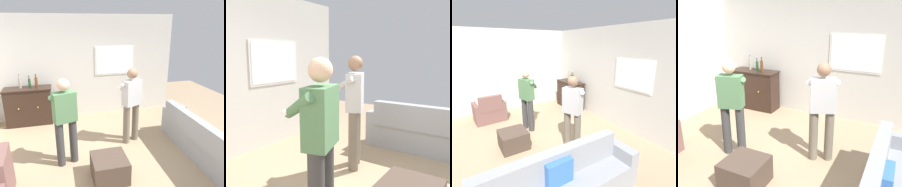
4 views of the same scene
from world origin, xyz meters
The scene contains 9 objects.
ground centered at (0.00, 0.00, 0.00)m, with size 10.40×10.40×0.00m, color #9E8466.
wall_back_with_window centered at (0.02, 2.66, 1.40)m, with size 5.20×0.15×2.80m.
sideboard_cabinet centered at (-1.51, 2.30, 0.49)m, with size 1.19×0.49×0.98m.
bottle_wine_green centered at (-1.44, 2.30, 1.11)m, with size 0.06×0.06×0.32m.
bottle_liquor_amber centered at (-1.67, 2.34, 1.12)m, with size 0.06×0.06×0.36m.
bottle_spirits_clear centered at (-1.27, 2.24, 1.13)m, with size 0.07×0.07×0.37m.
ottoman centered at (0.02, -0.31, 0.20)m, with size 0.59×0.59×0.40m, color #47382D.
person_standing_left centered at (-0.66, 0.32, 0.94)m, with size 0.53×0.52×1.68m.
person_standing_right centered at (0.77, 0.81, 0.94)m, with size 0.51×0.52×1.68m.
Camera 4 is at (1.94, -2.77, 2.46)m, focal length 40.00 mm.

